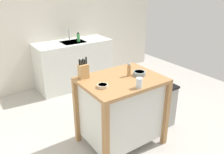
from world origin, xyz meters
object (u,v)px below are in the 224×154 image
object	(u,v)px
bowl_ceramic_wide	(139,73)
sink_faucet	(69,35)
bowl_stoneware_deep	(103,86)
knife_block	(83,71)
pepper_grinder	(129,70)
bottle_spray_cleaner	(78,37)
trash_bin	(162,106)
kitchen_island	(121,108)
drinking_cup	(139,83)

from	to	relation	value
bowl_ceramic_wide	sink_faucet	size ratio (longest dim) A/B	0.67
bowl_stoneware_deep	knife_block	bearing A→B (deg)	97.71
knife_block	pepper_grinder	xyz separation A→B (m)	(0.48, -0.25, -0.02)
bowl_stoneware_deep	bottle_spray_cleaner	distance (m)	2.12
trash_bin	sink_faucet	bearing A→B (deg)	100.97
pepper_grinder	bottle_spray_cleaner	size ratio (longest dim) A/B	0.95
kitchen_island	bowl_stoneware_deep	xyz separation A→B (m)	(-0.31, -0.08, 0.42)
bowl_ceramic_wide	drinking_cup	size ratio (longest dim) A/B	1.31
drinking_cup	sink_faucet	size ratio (longest dim) A/B	0.51
trash_bin	bowl_ceramic_wide	bearing A→B (deg)	-177.89
bowl_ceramic_wide	bowl_stoneware_deep	bearing A→B (deg)	-176.00
bottle_spray_cleaner	bowl_ceramic_wide	bearing A→B (deg)	-94.84
kitchen_island	pepper_grinder	size ratio (longest dim) A/B	5.88
knife_block	bowl_ceramic_wide	distance (m)	0.68
bowl_stoneware_deep	trash_bin	world-z (taller)	bowl_stoneware_deep
kitchen_island	bottle_spray_cleaner	xyz separation A→B (m)	(0.40, 1.91, 0.48)
bowl_ceramic_wide	sink_faucet	bearing A→B (deg)	88.16
kitchen_island	trash_bin	size ratio (longest dim) A/B	1.52
pepper_grinder	sink_faucet	world-z (taller)	sink_faucet
sink_faucet	bottle_spray_cleaner	world-z (taller)	sink_faucet
bowl_stoneware_deep	trash_bin	distance (m)	1.20
knife_block	trash_bin	size ratio (longest dim) A/B	0.40
drinking_cup	trash_bin	distance (m)	1.01
sink_faucet	bottle_spray_cleaner	distance (m)	0.22
bowl_ceramic_wide	drinking_cup	distance (m)	0.36
kitchen_island	sink_faucet	world-z (taller)	sink_faucet
drinking_cup	bowl_ceramic_wide	bearing A→B (deg)	48.88
knife_block	sink_faucet	size ratio (longest dim) A/B	1.15
trash_bin	pepper_grinder	bearing A→B (deg)	176.47
drinking_cup	pepper_grinder	xyz separation A→B (m)	(0.12, 0.32, 0.02)
trash_bin	sink_faucet	distance (m)	2.28
sink_faucet	kitchen_island	bearing A→B (deg)	-98.26
bowl_ceramic_wide	kitchen_island	bearing A→B (deg)	170.82
pepper_grinder	trash_bin	distance (m)	0.90
trash_bin	bottle_spray_cleaner	size ratio (longest dim) A/B	3.65
bowl_ceramic_wide	bottle_spray_cleaner	size ratio (longest dim) A/B	0.86
sink_faucet	knife_block	bearing A→B (deg)	-109.89
bowl_ceramic_wide	bottle_spray_cleaner	world-z (taller)	bottle_spray_cleaner
drinking_cup	bottle_spray_cleaner	distance (m)	2.26
bottle_spray_cleaner	knife_block	bearing A→B (deg)	-114.91
kitchen_island	drinking_cup	xyz separation A→B (m)	(0.00, -0.31, 0.46)
drinking_cup	sink_faucet	bearing A→B (deg)	82.84
bowl_stoneware_deep	sink_faucet	xyz separation A→B (m)	(0.62, 2.19, 0.09)
bowl_stoneware_deep	pepper_grinder	bearing A→B (deg)	12.12
bottle_spray_cleaner	sink_faucet	bearing A→B (deg)	115.83
bowl_ceramic_wide	pepper_grinder	size ratio (longest dim) A/B	0.91
sink_faucet	bowl_ceramic_wide	bearing A→B (deg)	-91.84
bottle_spray_cleaner	kitchen_island	bearing A→B (deg)	-101.89
kitchen_island	sink_faucet	size ratio (longest dim) A/B	4.37
bowl_stoneware_deep	sink_faucet	bearing A→B (deg)	74.20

